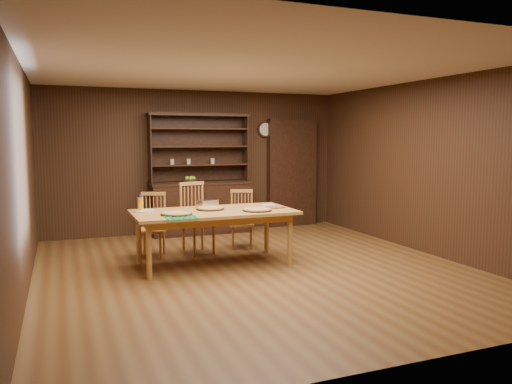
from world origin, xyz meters
name	(u,v)px	position (x,y,z in m)	size (l,w,h in m)	color
floor	(256,270)	(0.00, 0.00, 0.00)	(6.00, 6.00, 0.00)	brown
room_shell	(256,150)	(0.00, 0.00, 1.58)	(6.00, 6.00, 6.00)	silver
china_hutch	(201,201)	(0.00, 2.75, 0.60)	(1.84, 0.52, 2.17)	#331B11
doorway	(292,173)	(1.90, 2.90, 1.05)	(1.00, 0.18, 2.10)	#331B11
wall_clock	(265,129)	(1.35, 2.96, 1.90)	(0.30, 0.05, 0.30)	#331B11
dining_table	(214,216)	(-0.44, 0.47, 0.68)	(2.17, 1.08, 0.75)	#CA9246
chair_left	(153,223)	(-1.12, 1.31, 0.49)	(0.49, 0.48, 0.94)	#C67F43
chair_center	(195,216)	(-0.49, 1.26, 0.57)	(0.54, 0.53, 1.07)	#C67F43
chair_right	(242,217)	(0.30, 1.39, 0.48)	(0.47, 0.46, 0.92)	#C67F43
pizza_left	(176,213)	(-0.99, 0.29, 0.77)	(0.41, 0.41, 0.04)	black
pizza_right	(257,210)	(0.10, 0.23, 0.77)	(0.40, 0.40, 0.04)	black
pizza_center	(210,208)	(-0.46, 0.58, 0.77)	(0.39, 0.39, 0.04)	black
cooling_rack	(182,217)	(-0.99, 0.01, 0.76)	(0.36, 0.36, 0.02)	#0CA757
plate_left	(144,211)	(-1.33, 0.73, 0.76)	(0.29, 0.29, 0.02)	white
plate_right	(268,205)	(0.44, 0.65, 0.76)	(0.23, 0.23, 0.02)	white
foil_dish	(207,204)	(-0.43, 0.83, 0.80)	(0.26, 0.19, 0.11)	white
juice_bottle	(140,204)	(-1.37, 0.80, 0.85)	(0.08, 0.08, 0.22)	orange
pot_holder_a	(275,207)	(0.45, 0.41, 0.76)	(0.21, 0.21, 0.02)	#B5141D
pot_holder_b	(257,208)	(0.19, 0.45, 0.76)	(0.19, 0.19, 0.01)	#B5141D
fruit_bowl	(190,180)	(-0.21, 2.69, 0.98)	(0.29, 0.29, 0.12)	black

